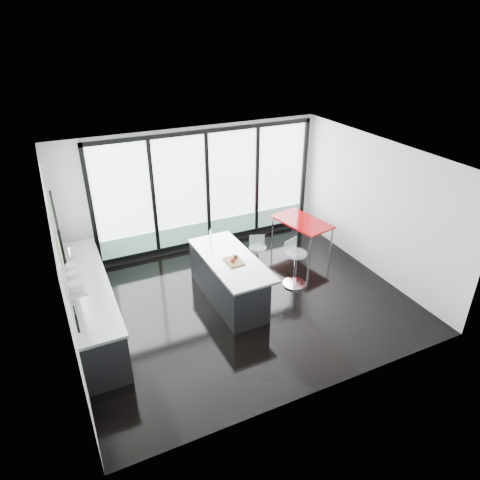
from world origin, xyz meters
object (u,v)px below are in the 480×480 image
red_table (301,235)px  island (227,279)px  bar_stool_far (257,260)px  bar_stool_near (295,269)px

red_table → island: bearing=-155.1°
bar_stool_far → red_table: bearing=40.2°
bar_stool_far → bar_stool_near: bearing=-34.6°
island → bar_stool_near: (1.42, -0.15, -0.07)m
bar_stool_near → bar_stool_far: bar_stool_near is taller
island → red_table: 2.58m
bar_stool_far → red_table: (1.42, 0.55, 0.04)m
bar_stool_far → island: bearing=-130.6°
bar_stool_near → red_table: bearing=33.2°
bar_stool_near → bar_stool_far: bearing=106.2°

